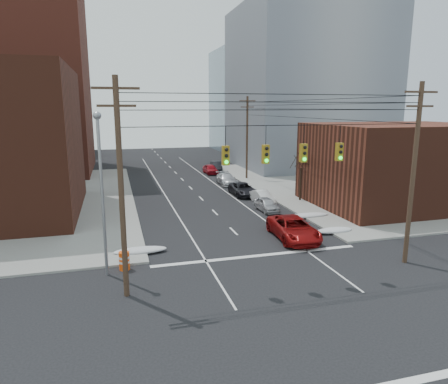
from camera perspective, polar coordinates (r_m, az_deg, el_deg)
ground at (r=21.13m, az=11.21°, el=-15.04°), size 160.00×160.00×0.00m
sidewalk_ne at (r=57.26m, az=23.44°, el=1.47°), size 40.00×40.00×0.15m
building_brick_far at (r=92.41m, az=-26.56°, el=8.53°), size 22.00×18.00×12.00m
building_office at (r=68.12m, az=11.72°, el=14.23°), size 22.00×20.00×25.00m
building_glass at (r=92.71m, az=5.32°, el=12.82°), size 20.00×18.00×22.00m
building_storefront at (r=42.62m, az=23.61°, el=3.52°), size 16.00×12.00×8.00m
utility_pole_left at (r=20.07m, az=-14.51°, el=0.86°), size 2.20×0.28×11.00m
utility_pole_right at (r=26.46m, az=25.44°, el=2.69°), size 2.20×0.28×11.00m
utility_pole_far at (r=53.70m, az=3.31°, el=7.95°), size 2.20×0.28×11.00m
traffic_signals at (r=21.71m, az=8.69°, el=5.62°), size 17.00×0.42×2.02m
street_light at (r=23.07m, az=-17.13°, el=1.51°), size 0.44×0.44×9.32m
bare_tree at (r=41.66m, az=10.88°, el=1.80°), size 2.09×2.20×4.93m
snow_nw at (r=27.38m, az=-11.86°, el=-8.17°), size 3.50×1.08×0.42m
snow_ne at (r=32.17m, az=15.50°, el=-5.30°), size 3.00×1.08×0.42m
snow_east_far at (r=35.93m, az=11.84°, el=-3.31°), size 4.00×1.08×0.42m
red_pickup at (r=29.94m, az=9.90°, el=-5.15°), size 3.02×5.92×1.60m
parked_car_a at (r=37.57m, az=6.12°, el=-1.79°), size 1.64×3.76×1.26m
parked_car_b at (r=40.73m, az=5.53°, el=-0.71°), size 1.61×3.89×1.25m
parked_car_c at (r=44.09m, az=2.73°, el=0.39°), size 2.29×4.94×1.37m
parked_car_d at (r=50.33m, az=0.37°, el=1.87°), size 2.06×4.86×1.40m
parked_car_e at (r=58.59m, az=-1.95°, el=3.29°), size 1.76×4.12×1.39m
parked_car_f at (r=61.75m, az=-1.14°, el=3.74°), size 1.96×4.33×1.38m
lot_car_a at (r=37.74m, az=-25.13°, el=-2.55°), size 4.18×2.85×1.30m
lot_car_b at (r=42.70m, az=-23.32°, el=-0.82°), size 4.69×2.27×1.29m
lot_car_d at (r=47.78m, az=-28.32°, el=0.14°), size 4.75×2.53×1.54m
construction_barrel at (r=24.88m, az=-14.06°, el=-9.48°), size 0.68×0.68×1.12m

